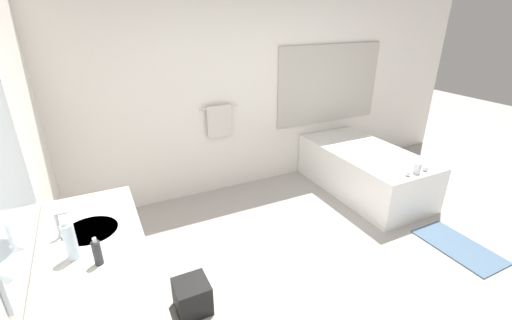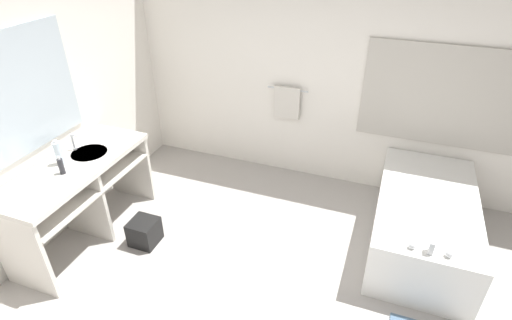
{
  "view_description": "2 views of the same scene",
  "coord_description": "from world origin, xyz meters",
  "views": [
    {
      "loc": [
        -1.72,
        -1.76,
        2.25
      ],
      "look_at": [
        -0.35,
        1.01,
        0.9
      ],
      "focal_mm": 24.0,
      "sensor_mm": 36.0,
      "label": 1
    },
    {
      "loc": [
        0.9,
        -2.18,
        2.92
      ],
      "look_at": [
        -0.22,
        0.86,
        0.93
      ],
      "focal_mm": 28.0,
      "sensor_mm": 36.0,
      "label": 2
    }
  ],
  "objects": [
    {
      "name": "sink_faucet",
      "position": [
        -2.04,
        0.48,
        0.97
      ],
      "size": [
        0.09,
        0.04,
        0.18
      ],
      "color": "silver",
      "rests_on": "vanity_counter"
    },
    {
      "name": "wall_left_with_mirror",
      "position": [
        -2.23,
        0.0,
        1.35
      ],
      "size": [
        0.08,
        7.4,
        2.7
      ],
      "color": "white",
      "rests_on": "ground_plane"
    },
    {
      "name": "waste_bin",
      "position": [
        -1.26,
        0.34,
        0.14
      ],
      "size": [
        0.27,
        0.27,
        0.27
      ],
      "color": "black",
      "rests_on": "ground_plane"
    },
    {
      "name": "soap_dispenser",
      "position": [
        -1.84,
        0.09,
        0.96
      ],
      "size": [
        0.05,
        0.05,
        0.18
      ],
      "color": "#28282D",
      "rests_on": "vanity_counter"
    },
    {
      "name": "water_bottle_1",
      "position": [
        -1.97,
        0.21,
        1.0
      ],
      "size": [
        0.07,
        0.07,
        0.25
      ],
      "color": "silver",
      "rests_on": "vanity_counter"
    },
    {
      "name": "wall_back_with_blinds",
      "position": [
        0.05,
        2.23,
        1.35
      ],
      "size": [
        7.4,
        0.13,
        2.7
      ],
      "color": "white",
      "rests_on": "ground_plane"
    },
    {
      "name": "ground_plane",
      "position": [
        0.0,
        0.0,
        0.0
      ],
      "size": [
        16.0,
        16.0,
        0.0
      ],
      "primitive_type": "plane",
      "color": "#A8A39E",
      "rests_on": "ground"
    },
    {
      "name": "vanity_counter",
      "position": [
        -1.87,
        0.26,
        0.65
      ],
      "size": [
        0.64,
        1.59,
        0.88
      ],
      "color": "silver",
      "rests_on": "ground_plane"
    },
    {
      "name": "bathtub",
      "position": [
        1.41,
        1.31,
        0.32
      ],
      "size": [
        0.92,
        1.76,
        0.71
      ],
      "color": "white",
      "rests_on": "ground_plane"
    }
  ]
}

